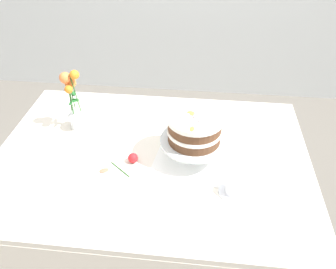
% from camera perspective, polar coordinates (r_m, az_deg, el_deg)
% --- Properties ---
extents(ground_plane, '(12.00, 12.00, 0.00)m').
position_cam_1_polar(ground_plane, '(2.10, -2.12, -18.84)').
color(ground_plane, '#666059').
extents(dining_table, '(1.40, 1.00, 0.74)m').
position_cam_1_polar(dining_table, '(1.58, -2.77, -6.39)').
color(dining_table, white).
rests_on(dining_table, ground).
extents(linen_napkin, '(0.36, 0.36, 0.00)m').
position_cam_1_polar(linen_napkin, '(1.53, 4.15, -3.71)').
color(linen_napkin, white).
rests_on(linen_napkin, dining_table).
extents(cake_stand, '(0.29, 0.29, 0.10)m').
position_cam_1_polar(cake_stand, '(1.48, 4.29, -1.33)').
color(cake_stand, silver).
rests_on(cake_stand, linen_napkin).
extents(layer_cake, '(0.23, 0.23, 0.13)m').
position_cam_1_polar(layer_cake, '(1.43, 4.43, 1.10)').
color(layer_cake, brown).
rests_on(layer_cake, cake_stand).
extents(flower_vase, '(0.10, 0.09, 0.31)m').
position_cam_1_polar(flower_vase, '(1.68, -15.44, 5.09)').
color(flower_vase, silver).
rests_on(flower_vase, dining_table).
extents(teacup, '(0.12, 0.11, 0.06)m').
position_cam_1_polar(teacup, '(1.38, 10.87, -8.73)').
color(teacup, white).
rests_on(teacup, dining_table).
extents(fallen_rose, '(0.12, 0.12, 0.04)m').
position_cam_1_polar(fallen_rose, '(1.50, -5.91, -3.97)').
color(fallen_rose, '#2D6028').
rests_on(fallen_rose, dining_table).
extents(loose_petal_0, '(0.05, 0.04, 0.01)m').
position_cam_1_polar(loose_petal_0, '(1.49, -10.58, -5.88)').
color(loose_petal_0, '#E56B51').
rests_on(loose_petal_0, dining_table).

